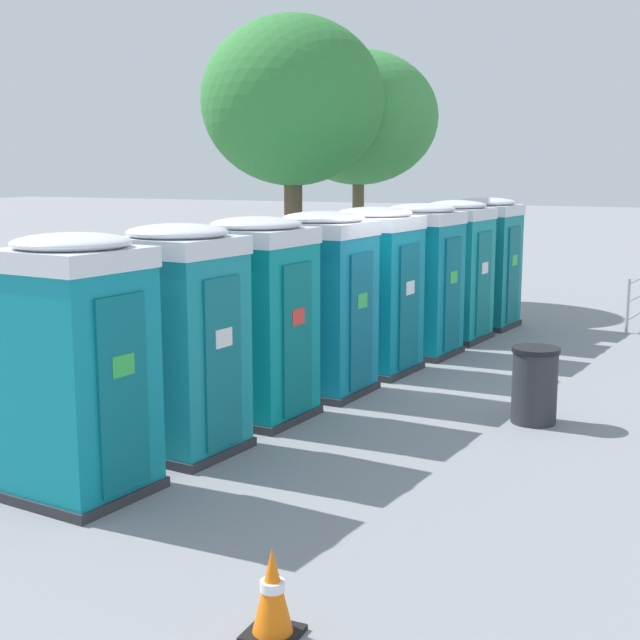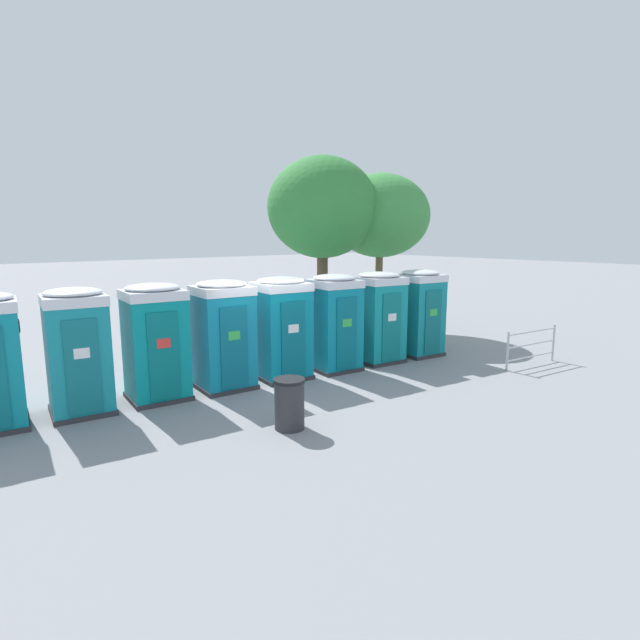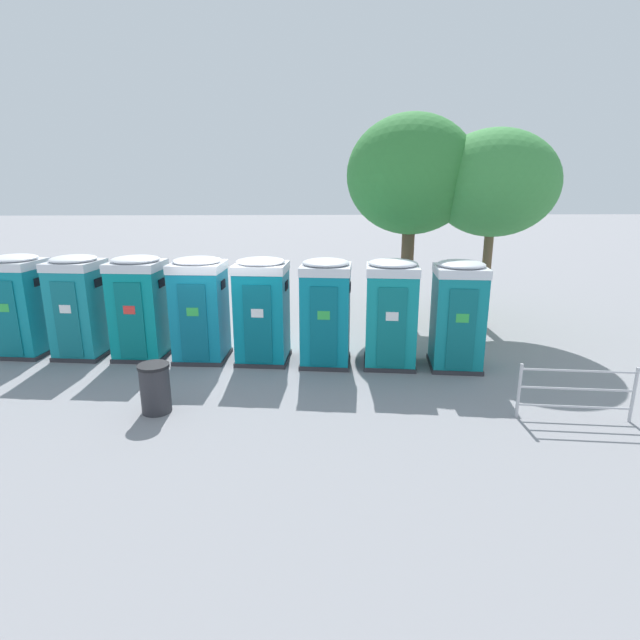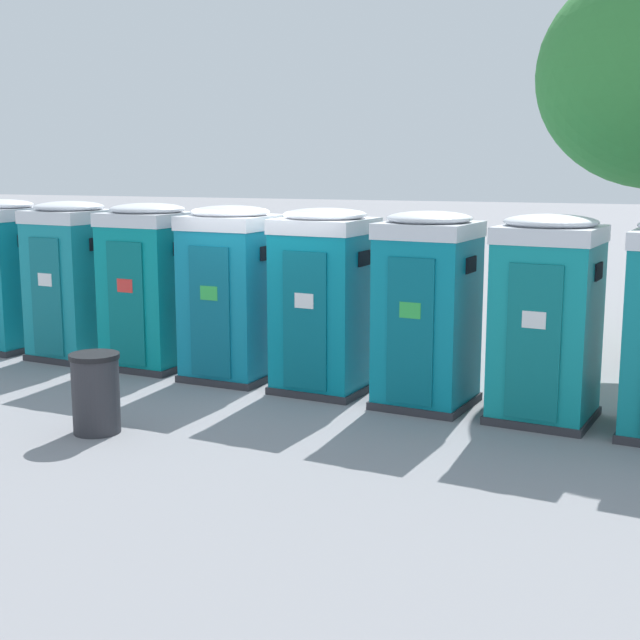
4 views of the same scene
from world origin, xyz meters
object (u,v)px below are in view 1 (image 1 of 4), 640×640
Objects in this scene: portapotty_7 at (485,262)px; traffic_cone at (272,594)px; portapotty_1 at (181,339)px; portapotty_6 at (454,270)px; portapotty_0 at (77,365)px; portapotty_5 at (421,279)px; trash_can at (535,385)px; portapotty_2 at (258,318)px; portapotty_3 at (324,302)px; street_tree_1 at (359,118)px; street_tree_0 at (293,102)px; portapotty_4 at (375,289)px; event_barrier at (640,297)px.

portapotty_7 is 12.40m from traffic_cone.
portapotty_6 is at bearing -7.15° from portapotty_1.
portapotty_0 is 1.00× the size of portapotty_5.
portapotty_2 is at bearing 110.51° from trash_can.
trash_can is at bearing -142.55° from portapotty_5.
street_tree_1 reaches higher than portapotty_3.
trash_can is at bearing -6.10° from traffic_cone.
street_tree_1 is (10.99, 2.29, 2.92)m from portapotty_1.
portapotty_7 reaches higher than traffic_cone.
portapotty_3 is at bearing -150.48° from street_tree_0.
portapotty_6 is at bearing -7.04° from portapotty_0.
portapotty_3 is at bearing 172.63° from portapotty_7.
portapotty_4 and portapotty_5 have the same top height.
portapotty_2 is 3.06m from portapotty_4.
portapotty_0 is at bearing -165.39° from street_tree_0.
portapotty_2 is 1.00× the size of portapotty_4.
street_tree_1 is at bearing 19.54° from traffic_cone.
portapotty_6 is at bearing 133.77° from event_barrier.
portapotty_2 is at bearing 156.87° from event_barrier.
portapotty_1 is at bearing 173.03° from portapotty_4.
portapotty_4 is at bearing 170.71° from portapotty_5.
portapotty_6 is (6.07, -0.81, 0.00)m from portapotty_2.
street_tree_1 is 15.50m from traffic_cone.
portapotty_0 is at bearing 172.66° from portapotty_5.
portapotty_4 is 4.59m from portapotty_7.
portapotty_6 is 5.53m from street_tree_1.
event_barrier is (4.41, -3.16, -0.72)m from portapotty_5.
portapotty_2 is 10.20m from street_tree_1.
portapotty_6 is at bearing -7.41° from portapotty_4.
portapotty_0 is 0.44× the size of street_tree_1.
portapotty_3 reaches higher than event_barrier.
portapotty_2 is 0.44× the size of street_tree_1.
portapotty_6 is at bearing -136.38° from street_tree_1.
portapotty_3 is 1.53m from portapotty_4.
portapotty_3 is at bearing -6.88° from portapotty_0.
trash_can is (-8.26, -5.65, -3.72)m from street_tree_1.
traffic_cone is at bearing -168.18° from portapotty_5.
portapotty_6 is 5.49m from trash_can.
portapotty_6 reaches higher than traffic_cone.
portapotty_0 and portapotty_2 have the same top height.
event_barrier is (7.44, -3.59, -0.72)m from portapotty_3.
portapotty_6 is at bearing -5.53° from portapotty_5.
portapotty_2 is at bearing 29.01° from traffic_cone.
portapotty_3 is 0.41× the size of street_tree_0.
street_tree_0 is (8.73, 2.85, 3.15)m from portapotty_1.
portapotty_0 is 1.53m from portapotty_1.
portapotty_1 is at bearing 172.85° from portapotty_6.
street_tree_0 reaches higher than portapotty_1.
portapotty_5 is 4.28m from trash_can.
portapotty_2 is 9.77m from event_barrier.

